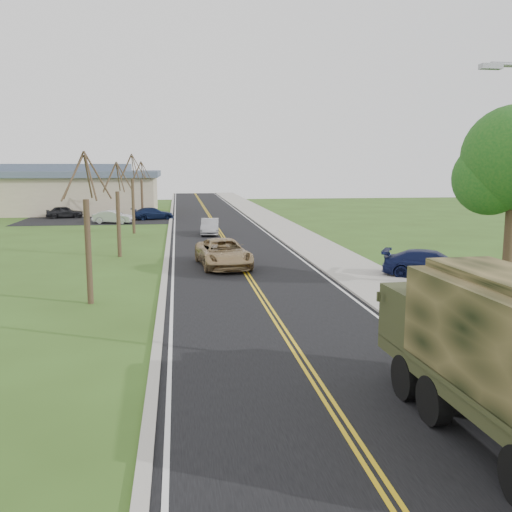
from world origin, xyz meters
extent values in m
plane|color=#324E1A|center=(0.00, 0.00, 0.00)|extent=(160.00, 160.00, 0.00)
cube|color=black|center=(0.00, 40.00, 0.01)|extent=(8.00, 120.00, 0.01)
cube|color=#9E998E|center=(4.15, 40.00, 0.06)|extent=(0.30, 120.00, 0.12)
cube|color=#9E998E|center=(5.90, 40.00, 0.05)|extent=(3.20, 120.00, 0.10)
cube|color=#9E998E|center=(-4.15, 40.00, 0.05)|extent=(0.30, 120.00, 0.10)
cube|color=gray|center=(3.70, -0.50, 7.75)|extent=(0.50, 0.22, 0.12)
cylinder|color=#38281C|center=(11.00, 10.00, 2.52)|extent=(0.44, 0.44, 5.04)
sphere|color=#164D17|center=(10.20, 10.50, 4.95)|extent=(3.24, 3.24, 3.24)
cylinder|color=#38281C|center=(-7.00, 10.00, 2.10)|extent=(0.24, 0.24, 4.20)
cylinder|color=#38281C|center=(-6.52, 10.13, 5.13)|extent=(1.01, 0.33, 1.90)
cylinder|color=#38281C|center=(-6.97, 10.62, 5.05)|extent=(0.13, 1.29, 1.74)
cylinder|color=#38281C|center=(-7.46, 10.18, 5.13)|extent=(0.98, 0.43, 1.90)
cylinder|color=#38281C|center=(-7.39, 9.52, 5.05)|extent=(0.79, 1.05, 1.77)
cylinder|color=#38281C|center=(-6.73, 9.59, 5.13)|extent=(0.58, 0.90, 1.90)
cylinder|color=#38281C|center=(-7.00, 22.00, 1.98)|extent=(0.24, 0.24, 3.96)
cylinder|color=#38281C|center=(-6.55, 22.12, 4.83)|extent=(0.96, 0.32, 1.79)
cylinder|color=#38281C|center=(-6.97, 22.58, 4.76)|extent=(0.12, 1.22, 1.65)
cylinder|color=#38281C|center=(-7.43, 22.17, 4.83)|extent=(0.93, 0.41, 1.79)
cylinder|color=#38281C|center=(-7.37, 21.55, 4.76)|extent=(0.75, 0.99, 1.67)
cylinder|color=#38281C|center=(-6.75, 21.61, 4.83)|extent=(0.55, 0.85, 1.80)
cylinder|color=#38281C|center=(-7.00, 34.00, 2.22)|extent=(0.24, 0.24, 4.44)
cylinder|color=#38281C|center=(-6.50, 34.13, 5.42)|extent=(1.07, 0.35, 2.00)
cylinder|color=#38281C|center=(-6.97, 34.65, 5.34)|extent=(0.13, 1.36, 1.84)
cylinder|color=#38281C|center=(-7.49, 34.19, 5.42)|extent=(1.03, 0.46, 2.00)
cylinder|color=#38281C|center=(-7.41, 33.49, 5.34)|extent=(0.83, 1.10, 1.87)
cylinder|color=#38281C|center=(-6.72, 33.56, 5.42)|extent=(0.61, 0.95, 2.01)
cylinder|color=#38281C|center=(-7.00, 46.00, 2.04)|extent=(0.24, 0.24, 4.08)
cylinder|color=#38281C|center=(-6.54, 46.12, 4.98)|extent=(0.99, 0.33, 1.84)
cylinder|color=#38281C|center=(-6.97, 46.60, 4.91)|extent=(0.13, 1.25, 1.69)
cylinder|color=#38281C|center=(-7.45, 46.17, 4.98)|extent=(0.95, 0.42, 1.85)
cylinder|color=#38281C|center=(-7.38, 45.53, 4.91)|extent=(0.77, 1.02, 1.72)
cylinder|color=#38281C|center=(-6.74, 45.60, 4.98)|extent=(0.57, 0.88, 1.85)
cube|color=tan|center=(-16.00, 56.00, 2.10)|extent=(20.00, 12.00, 4.20)
cube|color=#475466|center=(-16.00, 56.00, 4.50)|extent=(21.00, 13.00, 0.70)
cube|color=#475466|center=(-16.00, 56.00, 5.20)|extent=(14.00, 8.00, 0.90)
cube|color=black|center=(-10.00, 46.00, 0.01)|extent=(18.00, 10.00, 0.02)
cylinder|color=black|center=(1.93, -2.17, 0.54)|extent=(0.38, 1.09, 1.08)
cylinder|color=black|center=(1.88, -0.80, 0.54)|extent=(0.38, 1.09, 1.08)
cylinder|color=black|center=(3.93, -0.73, 0.54)|extent=(0.38, 1.09, 1.08)
cube|color=#34381E|center=(2.98, -2.72, 1.03)|extent=(2.59, 6.92, 0.34)
cube|color=#34381E|center=(2.89, -0.23, 1.86)|extent=(2.41, 1.94, 1.37)
cube|color=black|center=(2.85, 0.65, 2.05)|extent=(2.15, 0.16, 0.68)
imported|color=tan|center=(-1.02, 17.59, 0.76)|extent=(3.07, 5.72, 1.53)
imported|color=#A4A4A8|center=(-0.91, 32.28, 0.65)|extent=(1.68, 4.01, 1.29)
imported|color=#11173E|center=(8.92, 13.09, 0.69)|extent=(5.09, 3.95, 1.38)
imported|color=black|center=(-15.21, 48.82, 0.63)|extent=(3.91, 2.03, 1.27)
imported|color=silver|center=(-9.55, 42.46, 0.62)|extent=(4.00, 2.21, 1.25)
imported|color=#0F1A39|center=(-5.96, 45.96, 0.61)|extent=(4.56, 2.95, 1.23)
camera|label=1|loc=(-3.44, -13.13, 5.54)|focal=40.00mm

